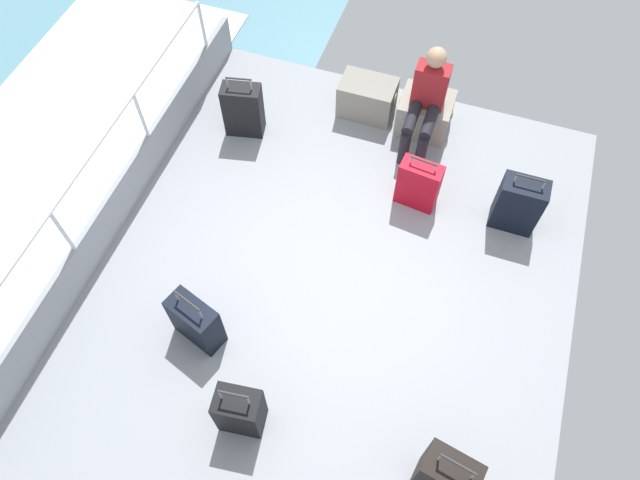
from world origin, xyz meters
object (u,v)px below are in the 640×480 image
at_px(cargo_crate_0, 367,98).
at_px(suitcase_0, 196,322).
at_px(passenger_seated, 426,99).
at_px(suitcase_2, 240,411).
at_px(suitcase_1, 518,204).
at_px(suitcase_5, 243,110).
at_px(cargo_crate_1, 425,113).
at_px(suitcase_3, 445,478).
at_px(suitcase_4, 418,184).

bearing_deg(cargo_crate_0, suitcase_0, -101.55).
height_order(passenger_seated, suitcase_2, passenger_seated).
relative_size(suitcase_1, suitcase_5, 0.96).
distance_m(cargo_crate_0, passenger_seated, 0.78).
bearing_deg(suitcase_2, cargo_crate_1, 80.15).
relative_size(cargo_crate_1, suitcase_0, 0.86).
xyz_separation_m(cargo_crate_0, suitcase_1, (1.78, -0.98, 0.10)).
xyz_separation_m(cargo_crate_1, suitcase_0, (-1.28, -3.03, 0.06)).
height_order(cargo_crate_0, suitcase_3, suitcase_3).
xyz_separation_m(suitcase_0, suitcase_3, (2.27, -0.56, 0.08)).
relative_size(cargo_crate_0, passenger_seated, 0.57).
relative_size(cargo_crate_0, suitcase_0, 0.93).
distance_m(cargo_crate_1, suitcase_0, 3.29).
distance_m(passenger_seated, suitcase_3, 3.55).
height_order(suitcase_2, suitcase_5, suitcase_5).
bearing_deg(passenger_seated, suitcase_0, -114.19).
bearing_deg(passenger_seated, suitcase_3, -73.79).
relative_size(cargo_crate_0, suitcase_4, 0.99).
relative_size(suitcase_0, suitcase_3, 0.82).
height_order(cargo_crate_0, suitcase_0, suitcase_0).
bearing_deg(suitcase_4, passenger_seated, 101.44).
height_order(cargo_crate_1, suitcase_0, suitcase_0).
distance_m(cargo_crate_0, suitcase_4, 1.32).
bearing_deg(suitcase_3, cargo_crate_0, 114.50).
bearing_deg(cargo_crate_0, suitcase_3, -65.50).
bearing_deg(cargo_crate_0, suitcase_1, -28.79).
height_order(suitcase_3, suitcase_4, suitcase_3).
bearing_deg(suitcase_1, cargo_crate_1, 139.55).
distance_m(suitcase_0, suitcase_4, 2.48).
bearing_deg(cargo_crate_1, suitcase_5, -159.73).
xyz_separation_m(cargo_crate_0, suitcase_0, (-0.62, -3.05, 0.05)).
bearing_deg(suitcase_3, suitcase_2, -179.27).
distance_m(cargo_crate_0, suitcase_5, 1.37).
xyz_separation_m(cargo_crate_1, suitcase_2, (-0.63, -3.61, 0.06)).
xyz_separation_m(suitcase_1, suitcase_5, (-2.95, 0.28, 0.00)).
xyz_separation_m(cargo_crate_0, passenger_seated, (0.65, -0.20, 0.38)).
bearing_deg(passenger_seated, suitcase_1, -34.50).
bearing_deg(suitcase_5, suitcase_0, -76.87).
height_order(suitcase_1, suitcase_5, suitcase_5).
xyz_separation_m(passenger_seated, suitcase_1, (1.12, -0.77, -0.28)).
bearing_deg(suitcase_3, suitcase_0, 166.19).
bearing_deg(suitcase_2, cargo_crate_0, 90.45).
xyz_separation_m(suitcase_0, suitcase_1, (2.40, 2.07, 0.04)).
xyz_separation_m(cargo_crate_1, suitcase_5, (-1.83, -0.67, 0.10)).
distance_m(passenger_seated, suitcase_4, 0.90).
distance_m(suitcase_0, suitcase_2, 0.87).
height_order(passenger_seated, suitcase_3, passenger_seated).
bearing_deg(suitcase_5, cargo_crate_0, 30.63).
height_order(cargo_crate_1, passenger_seated, passenger_seated).
distance_m(passenger_seated, suitcase_5, 1.91).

